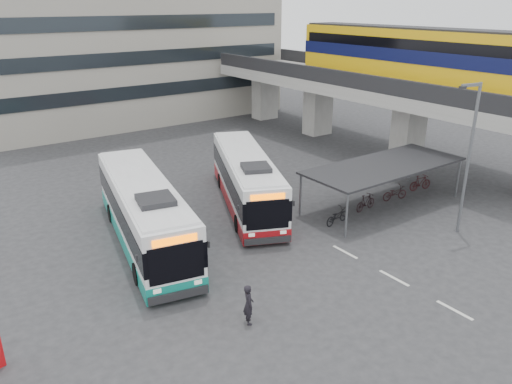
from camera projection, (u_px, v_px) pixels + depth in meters
ground at (306, 267)px, 22.82m from camera, size 120.00×120.00×0.00m
viaduct at (391, 74)px, 37.53m from camera, size 8.00×32.00×9.68m
bike_shelter at (383, 179)px, 29.11m from camera, size 10.00×4.00×2.54m
road_markings at (394, 278)px, 21.90m from camera, size 0.15×7.60×0.01m
bus_main at (246, 180)px, 29.27m from camera, size 6.89×11.34×3.35m
bus_teal at (144, 213)px, 24.57m from camera, size 4.97×12.20×3.53m
pedestrian at (249, 304)px, 18.61m from camera, size 0.57×0.69×1.62m
lamp_post at (469, 151)px, 24.71m from camera, size 1.36×0.41×7.80m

